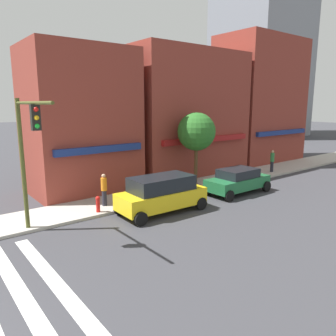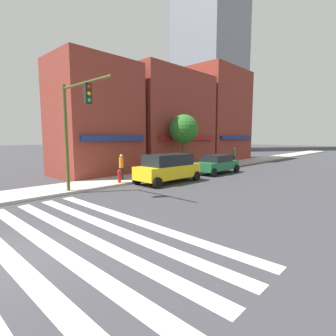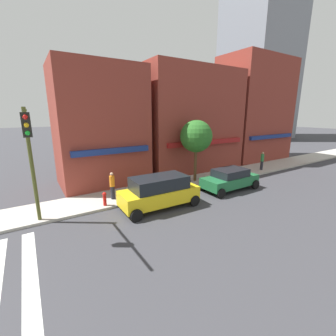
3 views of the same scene
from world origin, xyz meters
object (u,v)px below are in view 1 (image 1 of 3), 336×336
suv_yellow (162,193)px  traffic_signal (28,145)px  street_tree (196,132)px  pedestrian_orange_vest (104,189)px  pedestrian_green_top (272,161)px  fire_hydrant (98,203)px  sedan_green (238,180)px

suv_yellow → traffic_signal: bearing=175.3°
street_tree → pedestrian_orange_vest: bearing=-177.4°
pedestrian_green_top → suv_yellow: bearing=-79.2°
pedestrian_orange_vest → fire_hydrant: bearing=38.9°
pedestrian_green_top → fire_hydrant: (-15.66, -0.49, -0.46)m
sedan_green → street_tree: (-1.04, 2.80, 2.93)m
sedan_green → fire_hydrant: sedan_green is taller
suv_yellow → fire_hydrant: size_ratio=5.64×
pedestrian_orange_vest → street_tree: street_tree is taller
sedan_green → pedestrian_orange_vest: pedestrian_orange_vest is taller
traffic_signal → pedestrian_orange_vest: (4.21, 1.80, -2.93)m
traffic_signal → sedan_green: 12.72m
sedan_green → street_tree: size_ratio=0.90×
sedan_green → street_tree: street_tree is taller
pedestrian_orange_vest → traffic_signal: bearing=16.5°
sedan_green → pedestrian_orange_vest: (-8.08, 2.48, 0.23)m
pedestrian_orange_vest → pedestrian_green_top: size_ratio=1.00×
fire_hydrant → street_tree: bearing=8.0°
traffic_signal → pedestrian_orange_vest: 5.44m
street_tree → fire_hydrant: bearing=-172.0°
pedestrian_orange_vest → pedestrian_green_top: (14.90, -0.29, 0.00)m
suv_yellow → pedestrian_green_top: (12.85, 2.19, 0.04)m
suv_yellow → street_tree: street_tree is taller
pedestrian_green_top → fire_hydrant: size_ratio=2.10×
traffic_signal → pedestrian_green_top: size_ratio=3.31×
sedan_green → pedestrian_green_top: size_ratio=2.49×
pedestrian_green_top → street_tree: bearing=-93.3°
fire_hydrant → street_tree: size_ratio=0.17×
pedestrian_orange_vest → fire_hydrant: (-0.76, -0.78, -0.46)m
sedan_green → pedestrian_green_top: pedestrian_green_top is taller
fire_hydrant → pedestrian_green_top: bearing=1.8°
fire_hydrant → street_tree: street_tree is taller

